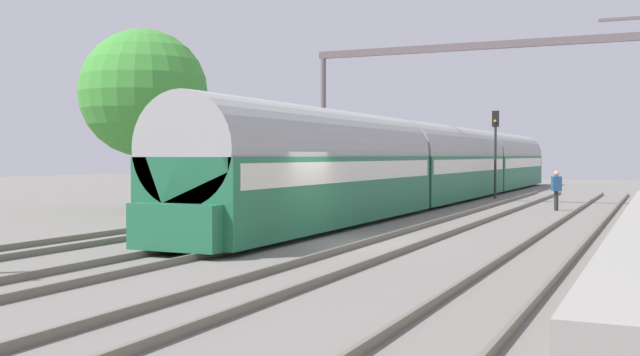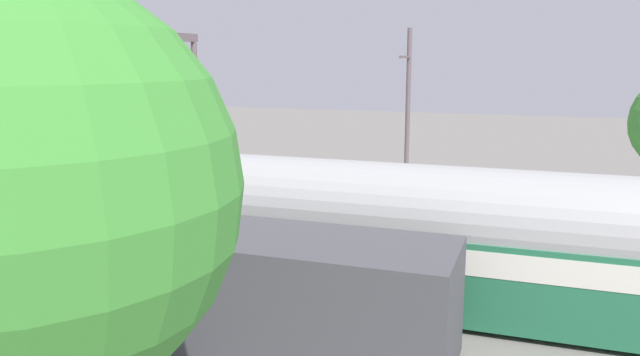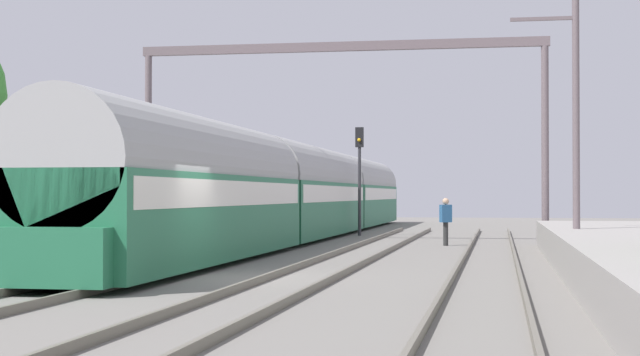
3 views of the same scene
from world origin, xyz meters
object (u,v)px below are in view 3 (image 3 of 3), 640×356
(person_crossing, at_px, (446,217))
(railway_signal_far, at_px, (359,166))
(passenger_train, at_px, (304,192))
(catenary_gantry, at_px, (340,92))
(freight_car, at_px, (126,206))

(person_crossing, relative_size, railway_signal_far, 0.35)
(passenger_train, distance_m, railway_signal_far, 3.92)
(railway_signal_far, height_order, catenary_gantry, catenary_gantry)
(passenger_train, relative_size, person_crossing, 28.44)
(passenger_train, xyz_separation_m, catenary_gantry, (1.96, -2.77, 3.91))
(passenger_train, xyz_separation_m, railway_signal_far, (1.92, 3.21, 1.17))
(catenary_gantry, bearing_deg, freight_car, -127.67)
(freight_car, xyz_separation_m, catenary_gantry, (5.89, 7.63, 4.41))
(passenger_train, distance_m, catenary_gantry, 5.18)
(railway_signal_far, bearing_deg, catenary_gantry, -89.57)
(freight_car, bearing_deg, catenary_gantry, 52.33)
(passenger_train, relative_size, catenary_gantry, 3.04)
(catenary_gantry, bearing_deg, passenger_train, 125.30)
(freight_car, height_order, railway_signal_far, railway_signal_far)
(passenger_train, distance_m, person_crossing, 8.07)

